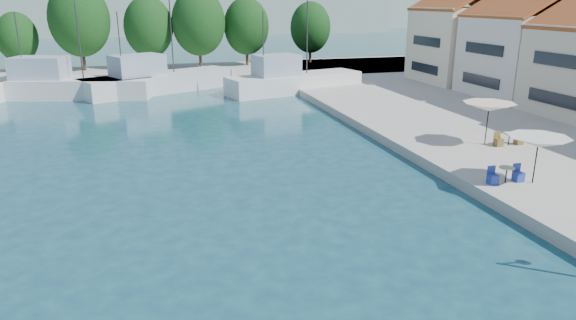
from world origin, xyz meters
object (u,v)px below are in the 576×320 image
object	(u,v)px
trawler_02	(63,86)
trawler_03	(157,81)
trawler_04	(292,82)
umbrella_white	(538,142)
umbrella_cream	(489,107)

from	to	relation	value
trawler_02	trawler_03	distance (m)	8.63
trawler_04	umbrella_white	size ratio (longest dim) A/B	5.05
trawler_02	umbrella_cream	xyz separation A→B (m)	(26.62, -26.88, 1.79)
umbrella_cream	umbrella_white	bearing A→B (deg)	-107.68
umbrella_white	umbrella_cream	xyz separation A→B (m)	(2.05, 6.45, 0.26)
umbrella_white	umbrella_cream	size ratio (longest dim) A/B	0.93
trawler_04	umbrella_white	distance (m)	30.29
trawler_04	trawler_03	bearing A→B (deg)	148.34
umbrella_white	trawler_03	bearing A→B (deg)	115.09
trawler_02	umbrella_cream	distance (m)	37.87
umbrella_white	umbrella_cream	world-z (taller)	umbrella_cream
trawler_02	trawler_03	xyz separation A→B (m)	(8.60, 0.77, 0.00)
trawler_03	umbrella_cream	xyz separation A→B (m)	(18.02, -27.65, 1.79)
umbrella_cream	trawler_03	bearing A→B (deg)	123.09
trawler_03	umbrella_cream	size ratio (longest dim) A/B	5.18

